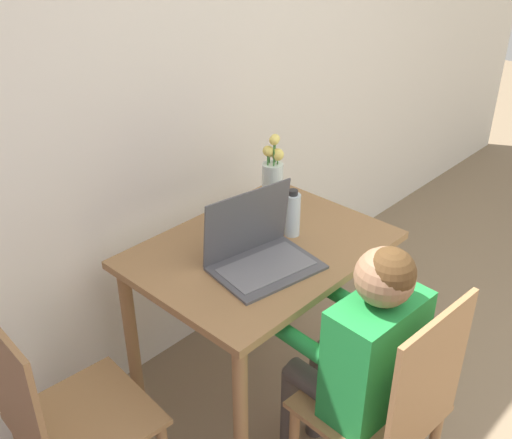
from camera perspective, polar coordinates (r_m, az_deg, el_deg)
The scene contains 8 objects.
wall_back at distance 2.49m, azimuth -6.04°, elevation 13.53°, with size 6.40×0.05×2.50m.
dining_table at distance 2.29m, azimuth 0.51°, elevation -5.01°, with size 0.93×0.69×0.75m.
chair_occupied at distance 2.05m, azimuth 12.43°, elevation -17.21°, with size 0.42×0.42×0.90m.
chair_spare at distance 2.07m, azimuth -17.88°, elevation -17.80°, with size 0.43×0.43×0.90m.
person_seated at distance 1.97m, azimuth 10.15°, elevation -11.85°, with size 0.36×0.44×1.03m.
laptop at distance 2.09m, azimuth 0.23°, elevation -2.81°, with size 0.40×0.32×0.26m.
flower_vase at distance 2.35m, azimuth 1.58°, elevation 3.46°, with size 0.08×0.08×0.36m.
water_bottle at distance 2.26m, azimuth 3.49°, elevation 0.54°, with size 0.06×0.06×0.19m.
Camera 1 is at (-1.56, 0.41, 1.92)m, focal length 42.00 mm.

